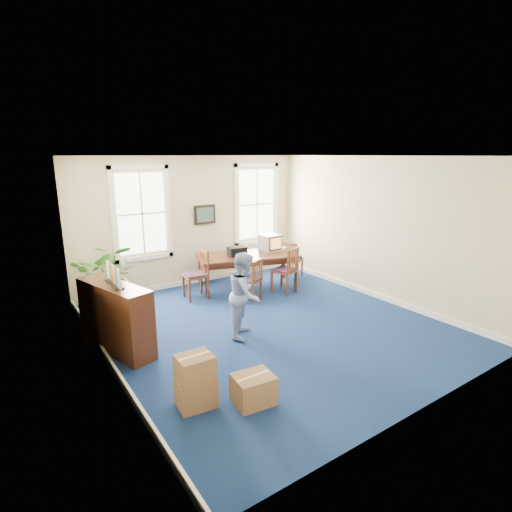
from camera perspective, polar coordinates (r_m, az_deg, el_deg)
floor at (r=7.88m, az=1.87°, el=-9.84°), size 6.50×6.50×0.00m
ceiling at (r=7.19m, az=2.08°, el=14.10°), size 6.50×6.50×0.00m
wall_back at (r=10.13m, az=-8.94°, el=4.91°), size 6.50×0.00×6.50m
wall_front at (r=5.21m, az=23.57°, el=-5.10°), size 6.50×0.00×6.50m
wall_left at (r=6.16m, az=-21.24°, el=-1.99°), size 0.00×6.50×6.50m
wall_right at (r=9.43m, az=16.92°, el=3.76°), size 0.00×6.50×6.50m
baseboard_back at (r=10.47m, az=-8.55°, el=-3.45°), size 6.00×0.04×0.12m
baseboard_left at (r=6.74m, az=-19.77°, el=-14.63°), size 0.04×6.50×0.12m
baseboard_right at (r=9.79m, az=16.16°, el=-5.14°), size 0.04×6.50×0.12m
window_left at (r=9.60m, az=-16.02°, el=5.83°), size 1.40×0.12×2.20m
window_right at (r=11.01m, az=0.08°, el=7.40°), size 1.40×0.12×2.20m
wall_picture at (r=10.20m, az=-7.32°, el=5.88°), size 0.58×0.06×0.48m
conference_table at (r=9.94m, az=-1.16°, el=-2.11°), size 2.65×1.75×0.83m
crt_tv at (r=10.23m, az=2.04°, el=1.96°), size 0.48×0.52×0.42m
game_console at (r=10.42m, az=3.69°, el=1.12°), size 0.19×0.21×0.05m
equipment_bag at (r=9.71m, az=-2.72°, el=0.68°), size 0.47×0.34×0.22m
chair_near_left at (r=8.99m, az=-0.94°, el=-3.41°), size 0.58×0.58×0.97m
chair_near_right at (r=9.53m, az=4.08°, el=-2.01°), size 0.63×0.63×1.10m
chair_end_left at (r=9.23m, az=-8.68°, el=-2.64°), size 0.55×0.55×1.12m
chair_end_right at (r=10.74m, az=5.29°, el=-0.49°), size 0.58×0.58×0.98m
man at (r=7.22m, az=-1.58°, el=-5.52°), size 0.95×0.96×1.56m
credenza at (r=7.10m, az=-19.40°, el=-8.05°), size 0.88×1.65×1.24m
brochure_rack at (r=6.86m, az=-19.77°, el=-1.87°), size 0.17×0.79×0.34m
potted_plant at (r=8.89m, az=-20.25°, el=-2.80°), size 1.70×1.62×1.49m
cardboard_boxes at (r=5.64m, az=-7.29°, el=-16.13°), size 1.34×1.34×0.75m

